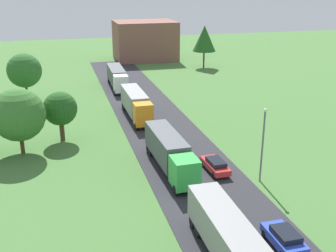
# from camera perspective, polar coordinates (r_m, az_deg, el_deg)

# --- Properties ---
(road) EXTENTS (10.00, 140.00, 0.06)m
(road) POSITION_cam_1_polar(r_m,az_deg,el_deg) (39.57, 5.85, -9.50)
(road) COLOR #2B2B30
(road) RESTS_ON ground
(lane_marking_centre) EXTENTS (0.16, 122.18, 0.01)m
(lane_marking_centre) POSITION_cam_1_polar(r_m,az_deg,el_deg) (36.52, 8.00, -12.21)
(lane_marking_centre) COLOR white
(lane_marking_centre) RESTS_ON road
(truck_lead) EXTENTS (2.57, 13.54, 3.55)m
(truck_lead) POSITION_cam_1_polar(r_m,az_deg,el_deg) (29.55, 9.18, -16.04)
(truck_lead) COLOR yellow
(truck_lead) RESTS_ON road
(truck_second) EXTENTS (2.80, 12.10, 3.65)m
(truck_second) POSITION_cam_1_polar(r_m,az_deg,el_deg) (43.58, 0.24, -3.48)
(truck_second) COLOR green
(truck_second) RESTS_ON road
(truck_third) EXTENTS (2.58, 11.83, 3.74)m
(truck_third) POSITION_cam_1_polar(r_m,az_deg,el_deg) (60.47, -4.44, 3.15)
(truck_third) COLOR orange
(truck_third) RESTS_ON road
(truck_fourth) EXTENTS (2.74, 12.65, 3.53)m
(truck_fourth) POSITION_cam_1_polar(r_m,az_deg,el_deg) (78.28, -7.01, 6.76)
(truck_fourth) COLOR white
(truck_fourth) RESTS_ON road
(car_second) EXTENTS (1.92, 4.05, 1.45)m
(car_second) POSITION_cam_1_polar(r_m,az_deg,el_deg) (33.40, 15.68, -14.58)
(car_second) COLOR blue
(car_second) RESTS_ON road
(car_third) EXTENTS (1.89, 4.51, 1.39)m
(car_third) POSITION_cam_1_polar(r_m,az_deg,el_deg) (43.90, 6.51, -5.34)
(car_third) COLOR red
(car_third) RESTS_ON road
(lamppost_second) EXTENTS (0.36, 0.36, 7.62)m
(lamppost_second) POSITION_cam_1_polar(r_m,az_deg,el_deg) (41.38, 12.91, -2.07)
(lamppost_second) COLOR slate
(lamppost_second) RESTS_ON ground
(tree_oak) EXTENTS (5.20, 5.20, 9.51)m
(tree_oak) POSITION_cam_1_polar(r_m,az_deg,el_deg) (95.80, 5.02, 11.89)
(tree_oak) COLOR #513823
(tree_oak) RESTS_ON ground
(tree_pine) EXTENTS (4.20, 4.20, 6.28)m
(tree_pine) POSITION_cam_1_polar(r_m,az_deg,el_deg) (52.68, -14.61, 2.30)
(tree_pine) COLOR #513823
(tree_pine) RESTS_ON ground
(tree_elm) EXTENTS (6.05, 6.05, 7.75)m
(tree_elm) POSITION_cam_1_polar(r_m,az_deg,el_deg) (49.76, -19.86, 1.44)
(tree_elm) COLOR #513823
(tree_elm) RESTS_ON ground
(tree_ash) EXTENTS (5.49, 5.49, 8.13)m
(tree_ash) POSITION_cam_1_polar(r_m,az_deg,el_deg) (70.96, -19.14, 7.22)
(tree_ash) COLOR #513823
(tree_ash) RESTS_ON ground
(distant_building) EXTENTS (14.84, 11.95, 9.47)m
(distant_building) POSITION_cam_1_polar(r_m,az_deg,el_deg) (106.56, -3.19, 11.67)
(distant_building) COLOR brown
(distant_building) RESTS_ON ground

